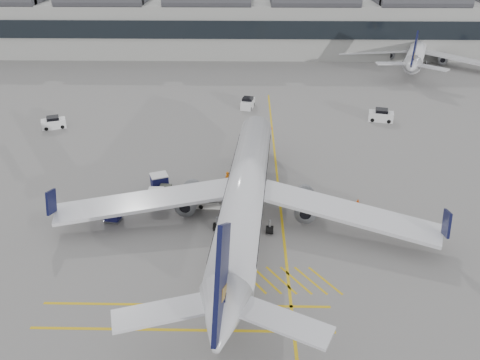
{
  "coord_description": "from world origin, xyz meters",
  "views": [
    {
      "loc": [
        6.6,
        -36.59,
        25.59
      ],
      "look_at": [
        5.86,
        2.65,
        4.0
      ],
      "focal_mm": 35.0,
      "sensor_mm": 36.0,
      "label": 1
    }
  ],
  "objects_px": {
    "belt_loader": "(215,201)",
    "pushback_tug": "(165,192)",
    "airliner_main": "(245,194)",
    "ramp_agent_b": "(251,210)",
    "ramp_agent_a": "(228,180)",
    "baggage_cart_a": "(205,194)"
  },
  "relations": [
    {
      "from": "ramp_agent_a",
      "to": "belt_loader",
      "type": "bearing_deg",
      "value": -125.66
    },
    {
      "from": "belt_loader",
      "to": "ramp_agent_a",
      "type": "height_order",
      "value": "belt_loader"
    },
    {
      "from": "airliner_main",
      "to": "baggage_cart_a",
      "type": "height_order",
      "value": "airliner_main"
    },
    {
      "from": "airliner_main",
      "to": "ramp_agent_b",
      "type": "relative_size",
      "value": 24.7
    },
    {
      "from": "ramp_agent_b",
      "to": "pushback_tug",
      "type": "height_order",
      "value": "ramp_agent_b"
    },
    {
      "from": "baggage_cart_a",
      "to": "ramp_agent_a",
      "type": "xyz_separation_m",
      "value": [
        2.23,
        2.9,
        0.06
      ]
    },
    {
      "from": "baggage_cart_a",
      "to": "ramp_agent_a",
      "type": "relative_size",
      "value": 1.0
    },
    {
      "from": "belt_loader",
      "to": "baggage_cart_a",
      "type": "xyz_separation_m",
      "value": [
        -1.03,
        0.76,
        0.35
      ]
    },
    {
      "from": "ramp_agent_b",
      "to": "pushback_tug",
      "type": "distance_m",
      "value": 9.78
    },
    {
      "from": "airliner_main",
      "to": "pushback_tug",
      "type": "bearing_deg",
      "value": 157.43
    },
    {
      "from": "ramp_agent_a",
      "to": "airliner_main",
      "type": "bearing_deg",
      "value": -91.18
    },
    {
      "from": "baggage_cart_a",
      "to": "ramp_agent_a",
      "type": "bearing_deg",
      "value": 69.72
    },
    {
      "from": "airliner_main",
      "to": "pushback_tug",
      "type": "relative_size",
      "value": 15.08
    },
    {
      "from": "ramp_agent_a",
      "to": "ramp_agent_b",
      "type": "height_order",
      "value": "ramp_agent_a"
    },
    {
      "from": "belt_loader",
      "to": "airliner_main",
      "type": "bearing_deg",
      "value": -39.82
    },
    {
      "from": "airliner_main",
      "to": "ramp_agent_b",
      "type": "bearing_deg",
      "value": 55.17
    },
    {
      "from": "belt_loader",
      "to": "pushback_tug",
      "type": "relative_size",
      "value": 1.87
    },
    {
      "from": "ramp_agent_b",
      "to": "pushback_tug",
      "type": "relative_size",
      "value": 0.61
    },
    {
      "from": "airliner_main",
      "to": "belt_loader",
      "type": "height_order",
      "value": "airliner_main"
    },
    {
      "from": "airliner_main",
      "to": "ramp_agent_b",
      "type": "height_order",
      "value": "airliner_main"
    },
    {
      "from": "ramp_agent_a",
      "to": "pushback_tug",
      "type": "distance_m",
      "value": 6.9
    },
    {
      "from": "belt_loader",
      "to": "baggage_cart_a",
      "type": "relative_size",
      "value": 2.48
    }
  ]
}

